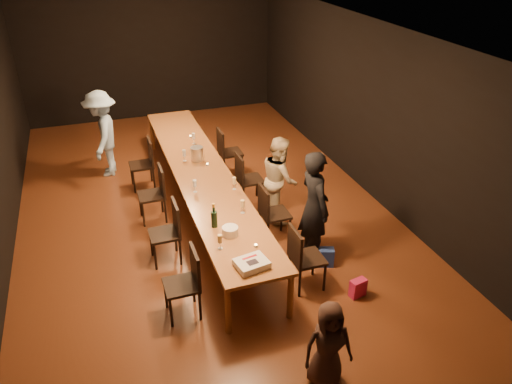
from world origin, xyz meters
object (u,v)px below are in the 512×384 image
object	(u,v)px
man_blue	(103,134)
champagne_bottle	(214,215)
chair_right_2	(250,179)
child	(328,345)
chair_right_0	(308,258)
chair_left_0	(181,285)
birthday_cake	(252,264)
plate_stack	(230,231)
chair_left_2	(151,195)
chair_left_3	(141,164)
chair_right_1	(275,213)
woman_tan	(280,179)
table	(201,174)
chair_right_3	(230,152)
woman_birthday	(314,207)
chair_left_1	(164,233)
ice_bucket	(197,154)

from	to	relation	value
man_blue	champagne_bottle	xyz separation A→B (m)	(1.19, -3.69, 0.10)
chair_right_2	child	distance (m)	3.98
chair_right_0	chair_left_0	size ratio (longest dim) A/B	1.00
chair_right_2	chair_left_0	xyz separation A→B (m)	(-1.70, -2.40, 0.00)
chair_right_0	birthday_cake	distance (m)	0.99
plate_stack	chair_left_2	bearing A→B (deg)	111.42
chair_left_3	chair_left_2	bearing A→B (deg)	-180.00
chair_right_1	woman_tan	bearing A→B (deg)	153.18
chair_left_3	plate_stack	distance (m)	3.27
chair_left_3	champagne_bottle	distance (m)	3.00
table	chair_right_3	size ratio (longest dim) A/B	6.45
chair_right_1	woman_birthday	size ratio (longest dim) A/B	0.55
chair_left_0	chair_left_2	size ratio (longest dim) A/B	1.00
chair_right_3	woman_birthday	size ratio (longest dim) A/B	0.55
birthday_cake	chair_left_1	bearing A→B (deg)	108.72
table	birthday_cake	distance (m)	2.70
chair_right_3	woman_tan	distance (m)	1.85
woman_tan	man_blue	world-z (taller)	man_blue
chair_right_0	child	bearing A→B (deg)	-16.90
table	chair_right_2	xyz separation A→B (m)	(0.85, 0.00, -0.24)
chair_right_2	birthday_cake	size ratio (longest dim) A/B	2.19
chair_right_2	chair_left_3	world-z (taller)	same
champagne_bottle	chair_left_1	bearing A→B (deg)	141.72
chair_left_1	plate_stack	world-z (taller)	chair_left_1
chair_left_1	chair_left_2	world-z (taller)	same
woman_tan	champagne_bottle	size ratio (longest dim) A/B	4.02
birthday_cake	champagne_bottle	xyz separation A→B (m)	(-0.19, 1.00, 0.14)
table	chair_right_3	distance (m)	1.49
chair_right_1	chair_left_3	distance (m)	2.94
champagne_bottle	chair_right_0	bearing A→B (deg)	-33.33
chair_left_1	man_blue	distance (m)	3.27
child	plate_stack	bearing A→B (deg)	110.04
child	champagne_bottle	bearing A→B (deg)	112.00
child	chair_right_2	bearing A→B (deg)	90.23
chair_left_1	man_blue	bearing A→B (deg)	10.10
chair_right_3	birthday_cake	xyz separation A→B (m)	(-0.88, -3.89, 0.33)
chair_right_3	ice_bucket	size ratio (longest dim) A/B	3.86
chair_right_2	child	size ratio (longest dim) A/B	0.87
chair_right_3	ice_bucket	xyz separation A→B (m)	(-0.81, -0.75, 0.41)
chair_right_0	champagne_bottle	bearing A→B (deg)	-123.33
table	plate_stack	xyz separation A→B (m)	(-0.08, -1.96, 0.11)
chair_left_0	plate_stack	world-z (taller)	chair_left_0
child	birthday_cake	xyz separation A→B (m)	(-0.41, 1.26, 0.26)
ice_bucket	chair_right_3	bearing A→B (deg)	42.85
chair_right_0	chair_left_3	bearing A→B (deg)	-154.72
chair_left_2	woman_birthday	distance (m)	2.76
chair_right_3	ice_bucket	distance (m)	1.18
man_blue	chair_left_3	bearing A→B (deg)	47.65
chair_right_1	chair_right_2	size ratio (longest dim) A/B	1.00
chair_right_2	woman_tan	world-z (taller)	woman_tan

